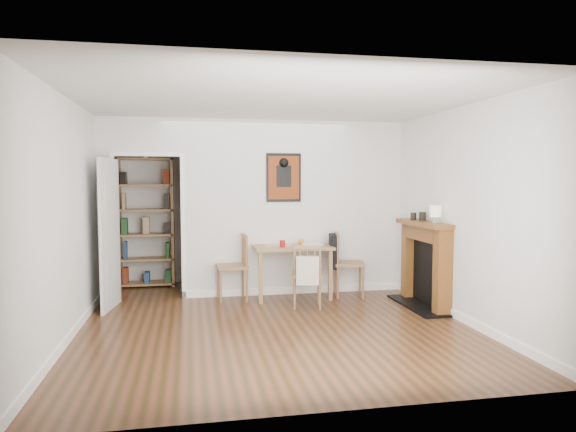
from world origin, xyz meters
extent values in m
plane|color=#5A311D|center=(0.00, 0.00, 0.00)|extent=(5.20, 5.20, 0.00)
plane|color=silver|center=(0.00, 2.60, 1.30)|extent=(4.50, 0.00, 4.50)
plane|color=silver|center=(0.00, -2.60, 1.30)|extent=(4.50, 0.00, 4.50)
plane|color=silver|center=(-2.25, 0.00, 1.30)|extent=(0.00, 5.20, 5.20)
plane|color=silver|center=(2.25, 0.00, 1.30)|extent=(0.00, 5.20, 5.20)
plane|color=silver|center=(0.00, 0.00, 2.60)|extent=(5.20, 5.20, 0.00)
cube|color=silver|center=(0.57, 1.40, 1.30)|extent=(3.35, 0.10, 2.60)
cube|color=silver|center=(-2.12, 1.40, 1.30)|extent=(0.25, 0.10, 2.60)
cube|color=silver|center=(-1.55, 1.40, 2.33)|extent=(0.90, 0.10, 0.55)
cube|color=white|center=(-2.03, 1.40, 1.02)|extent=(0.06, 0.14, 2.05)
cube|color=white|center=(-1.07, 1.40, 1.02)|extent=(0.06, 0.14, 2.05)
cube|color=white|center=(0.57, 1.34, 0.05)|extent=(3.35, 0.02, 0.10)
cube|color=white|center=(-2.24, -0.60, 0.05)|extent=(0.02, 4.00, 0.10)
cube|color=white|center=(2.24, -0.60, 0.05)|extent=(0.02, 4.00, 0.10)
cube|color=silver|center=(-2.02, 0.93, 1.00)|extent=(0.15, 0.80, 2.00)
cube|color=black|center=(0.40, 1.33, 1.75)|extent=(0.52, 0.02, 0.72)
cube|color=maroon|center=(0.40, 1.32, 1.75)|extent=(0.46, 0.00, 0.64)
cube|color=#936644|center=(0.48, 1.10, 0.74)|extent=(1.12, 0.71, 0.04)
cube|color=#936644|center=(-0.02, 0.80, 0.36)|extent=(0.05, 0.05, 0.72)
cube|color=#936644|center=(0.98, 0.80, 0.36)|extent=(0.05, 0.05, 0.72)
cube|color=#936644|center=(-0.02, 1.40, 0.36)|extent=(0.05, 0.05, 0.72)
cube|color=#936644|center=(0.98, 1.40, 0.36)|extent=(0.05, 0.05, 0.72)
cube|color=black|center=(1.08, 1.08, 0.67)|extent=(0.18, 0.40, 0.50)
cube|color=beige|center=(0.53, 0.29, 0.54)|extent=(0.31, 0.15, 0.37)
cube|color=#936644|center=(-2.09, 2.35, 1.05)|extent=(0.04, 0.35, 2.09)
cube|color=#936644|center=(-1.25, 2.35, 1.05)|extent=(0.04, 0.35, 2.09)
cube|color=#936644|center=(-1.67, 2.35, 0.04)|extent=(0.88, 0.35, 0.03)
cube|color=#936644|center=(-1.67, 2.35, 0.84)|extent=(0.88, 0.35, 0.03)
cube|color=#936644|center=(-1.67, 2.35, 2.05)|extent=(0.88, 0.35, 0.03)
cube|color=maroon|center=(-1.67, 2.35, 1.05)|extent=(0.77, 0.29, 0.29)
cube|color=brown|center=(2.15, -0.24, 0.55)|extent=(0.20, 0.16, 1.10)
cube|color=brown|center=(2.15, 0.74, 0.55)|extent=(0.20, 0.16, 1.10)
cube|color=brown|center=(2.12, 0.25, 1.13)|extent=(0.30, 1.21, 0.06)
cube|color=brown|center=(2.15, 0.25, 1.00)|extent=(0.20, 0.85, 0.20)
cube|color=black|center=(2.21, 0.25, 0.45)|extent=(0.08, 0.81, 0.88)
cube|color=black|center=(2.09, 0.25, 0.01)|extent=(0.45, 1.25, 0.03)
cylinder|color=maroon|center=(0.31, 0.95, 0.81)|extent=(0.08, 0.08, 0.10)
sphere|color=orange|center=(0.64, 1.22, 0.80)|extent=(0.08, 0.08, 0.08)
cube|color=#BFAF9D|center=(0.28, 1.19, 0.77)|extent=(0.41, 0.32, 0.00)
cube|color=white|center=(0.79, 1.14, 0.77)|extent=(0.30, 0.23, 0.01)
cylinder|color=silver|center=(2.12, -0.09, 1.20)|extent=(0.07, 0.07, 0.08)
cylinder|color=beige|center=(2.12, -0.09, 1.32)|extent=(0.15, 0.15, 0.15)
cylinder|color=black|center=(2.16, 0.37, 1.22)|extent=(0.10, 0.10, 0.12)
cylinder|color=black|center=(2.08, 0.49, 1.21)|extent=(0.08, 0.08, 0.10)
camera|label=1|loc=(-0.96, -6.16, 1.71)|focal=32.00mm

